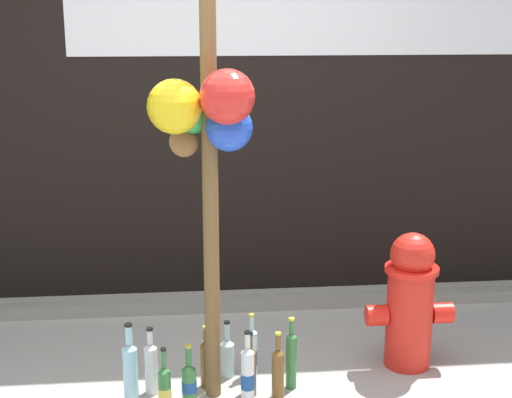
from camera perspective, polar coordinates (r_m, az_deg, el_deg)
The scene contains 17 objects.
building_wall at distance 5.08m, azimuth -4.18°, elevation 11.80°, with size 10.00×0.21×3.45m.
curb_strip at distance 5.00m, azimuth -3.71°, elevation -8.15°, with size 8.00×0.12×0.08m, color gray.
memorial_post at distance 3.46m, azimuth -3.93°, elevation 9.76°, with size 0.64×0.45×2.93m.
fire_hydrant at distance 4.22m, azimuth 11.81°, elevation -7.65°, with size 0.49×0.30×0.78m.
bottle_0 at distance 3.82m, azimuth -0.65°, elevation -13.53°, with size 0.07×0.07×0.41m.
bottle_1 at distance 3.79m, azimuth -7.07°, elevation -14.43°, with size 0.07×0.07×0.35m.
bottle_2 at distance 3.84m, azimuth -5.18°, elevation -14.01°, with size 0.08×0.08×0.34m.
bottle_3 at distance 3.92m, azimuth -0.56°, elevation -12.96°, with size 0.08×0.08×0.35m.
bottle_4 at distance 4.01m, azimuth -3.80°, elevation -12.40°, with size 0.07×0.07×0.35m.
bottle_5 at distance 3.89m, azimuth -9.67°, elevation -12.93°, with size 0.08×0.08×0.44m.
bottle_6 at distance 3.90m, azimuth 1.71°, elevation -13.16°, with size 0.06×0.06×0.36m.
bottle_7 at distance 3.99m, azimuth 2.74°, elevation -12.16°, with size 0.06×0.06×0.40m.
bottle_8 at distance 4.13m, azimuth -0.33°, elevation -11.70°, with size 0.06×0.06×0.36m.
bottle_9 at distance 4.13m, azimuth -2.23°, elevation -11.99°, with size 0.08×0.08×0.32m.
bottle_10 at distance 3.98m, azimuth -8.10°, elevation -12.67°, with size 0.07×0.07×0.37m.
litter_0 at distance 5.11m, azimuth 6.42°, elevation -8.12°, with size 0.08×0.07×0.01m, color tan.
litter_1 at distance 5.06m, azimuth -2.79°, elevation -8.27°, with size 0.10×0.07×0.01m, color silver.
Camera 1 is at (-0.12, -3.23, 1.95)m, focal length 51.82 mm.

